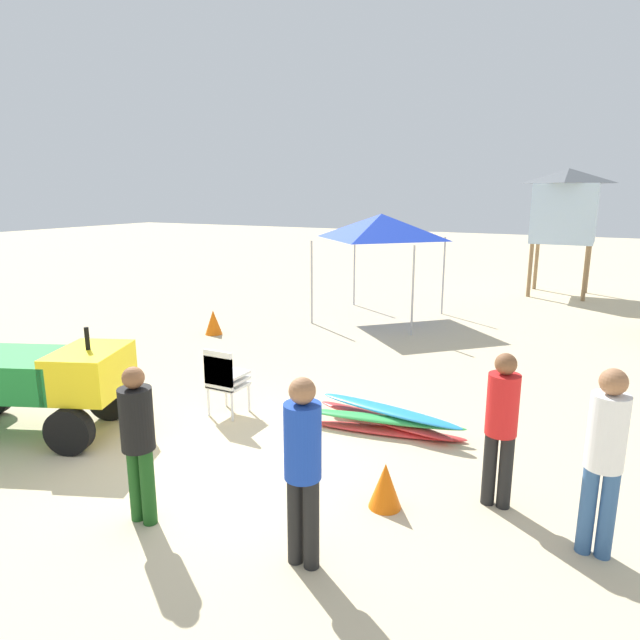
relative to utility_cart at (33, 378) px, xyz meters
name	(u,v)px	position (x,y,z in m)	size (l,w,h in m)	color
ground	(211,462)	(2.60, 0.41, -0.78)	(80.00, 80.00, 0.00)	beige
utility_cart	(33,378)	(0.00, 0.00, 0.00)	(2.81, 2.09, 1.50)	#197A2D
stacked_plastic_chairs	(224,377)	(1.89, 1.65, -0.18)	(0.48, 0.48, 1.02)	white
surfboard_pile	(385,420)	(4.16, 2.23, -0.62)	(2.28, 0.84, 0.32)	red
lifeguard_near_left	(138,435)	(2.79, -0.88, 0.14)	(0.32, 0.32, 1.61)	#194C19
lifeguard_near_center	(605,450)	(6.78, 0.60, 0.23)	(0.32, 0.32, 1.76)	#33598C
lifeguard_near_right	(501,420)	(5.85, 1.03, 0.17)	(0.32, 0.32, 1.66)	black
lifeguard_far_right	(303,460)	(4.52, -0.72, 0.21)	(0.32, 0.32, 1.73)	black
popup_canopy	(381,227)	(1.54, 8.68, 1.57)	(2.63, 2.63, 2.67)	#B2B2B7
lifeguard_tower	(566,206)	(5.34, 14.46, 2.00)	(1.98, 1.98, 3.90)	olive
traffic_cone_near	(385,485)	(4.83, 0.46, -0.54)	(0.34, 0.34, 0.49)	orange
traffic_cone_far	(213,322)	(-1.25, 5.39, -0.50)	(0.39, 0.39, 0.56)	orange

